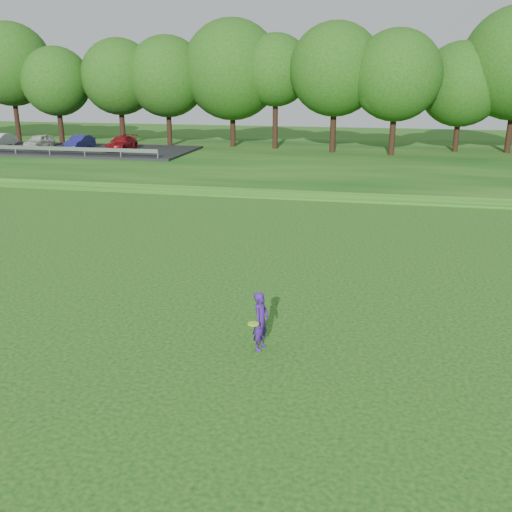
# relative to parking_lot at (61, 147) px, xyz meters

# --- Properties ---
(ground) EXTENTS (140.00, 140.00, 0.00)m
(ground) POSITION_rel_parking_lot_xyz_m (23.77, -32.78, -0.98)
(ground) COLOR #0C4010
(ground) RESTS_ON ground
(berm) EXTENTS (130.00, 30.00, 0.60)m
(berm) POSITION_rel_parking_lot_xyz_m (23.77, 1.22, -0.68)
(berm) COLOR #0C4010
(berm) RESTS_ON ground
(walking_path) EXTENTS (130.00, 1.60, 0.04)m
(walking_path) POSITION_rel_parking_lot_xyz_m (23.77, -12.78, -0.96)
(walking_path) COLOR gray
(walking_path) RESTS_ON ground
(treeline) EXTENTS (104.00, 7.00, 15.00)m
(treeline) POSITION_rel_parking_lot_xyz_m (23.77, 5.22, 7.12)
(treeline) COLOR #19410F
(treeline) RESTS_ON berm
(parking_lot) EXTENTS (24.00, 9.00, 1.38)m
(parking_lot) POSITION_rel_parking_lot_xyz_m (0.00, 0.00, 0.00)
(parking_lot) COLOR black
(parking_lot) RESTS_ON berm
(woman) EXTENTS (0.51, 0.96, 1.61)m
(woman) POSITION_rel_parking_lot_xyz_m (25.09, -32.93, -0.17)
(woman) COLOR #391973
(woman) RESTS_ON ground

